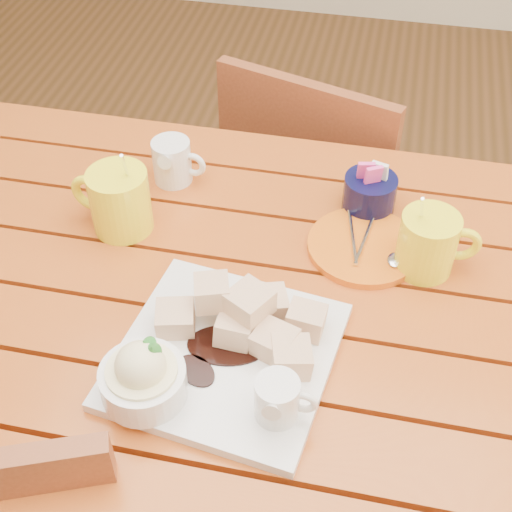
% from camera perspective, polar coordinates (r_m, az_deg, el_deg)
% --- Properties ---
extents(table, '(1.20, 0.79, 0.75)m').
position_cam_1_polar(table, '(1.12, -0.90, -6.52)').
color(table, '#973313').
rests_on(table, ground).
extents(dessert_plate, '(0.31, 0.31, 0.11)m').
position_cam_1_polar(dessert_plate, '(0.93, -3.62, -7.96)').
color(dessert_plate, white).
rests_on(dessert_plate, table).
extents(coffee_mug_left, '(0.13, 0.09, 0.16)m').
position_cam_1_polar(coffee_mug_left, '(1.13, -10.96, 4.45)').
color(coffee_mug_left, yellow).
rests_on(coffee_mug_left, table).
extents(coffee_mug_right, '(0.12, 0.09, 0.14)m').
position_cam_1_polar(coffee_mug_right, '(1.07, 13.69, 1.05)').
color(coffee_mug_right, yellow).
rests_on(coffee_mug_right, table).
extents(cream_pitcher, '(0.09, 0.08, 0.08)m').
position_cam_1_polar(cream_pitcher, '(1.22, -6.66, 7.58)').
color(cream_pitcher, white).
rests_on(cream_pitcher, table).
extents(sugar_caddy, '(0.09, 0.09, 0.09)m').
position_cam_1_polar(sugar_caddy, '(1.17, 9.08, 4.99)').
color(sugar_caddy, black).
rests_on(sugar_caddy, table).
extents(orange_saucer, '(0.17, 0.17, 0.02)m').
position_cam_1_polar(orange_saucer, '(1.11, 8.70, 0.74)').
color(orange_saucer, orange).
rests_on(orange_saucer, table).
extents(chair_far, '(0.48, 0.48, 0.81)m').
position_cam_1_polar(chair_far, '(1.66, 5.04, 4.45)').
color(chair_far, brown).
rests_on(chair_far, ground).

